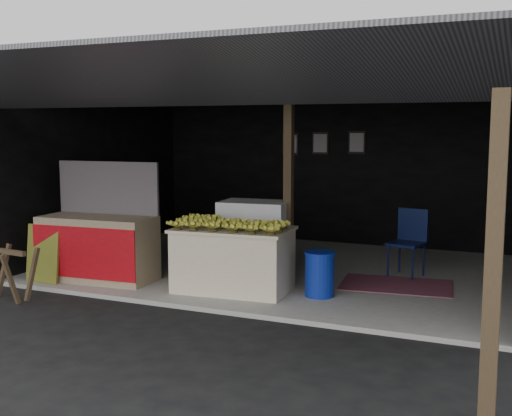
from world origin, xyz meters
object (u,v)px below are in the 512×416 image
at_px(sawhorse, 7,268).
at_px(water_barrel, 320,275).
at_px(banana_table, 233,259).
at_px(neighbor_stall, 98,245).
at_px(plastic_chair, 409,236).
at_px(white_crate, 255,238).

relative_size(sawhorse, water_barrel, 1.28).
bearing_deg(banana_table, neighbor_stall, -178.71).
height_order(neighbor_stall, plastic_chair, neighbor_stall).
height_order(banana_table, water_barrel, banana_table).
height_order(sawhorse, water_barrel, sawhorse).
xyz_separation_m(banana_table, sawhorse, (-2.55, -1.44, -0.06)).
xyz_separation_m(water_barrel, plastic_chair, (0.84, 1.65, 0.30)).
height_order(white_crate, plastic_chair, white_crate).
relative_size(white_crate, plastic_chair, 1.12).
height_order(banana_table, sawhorse, banana_table).
xyz_separation_m(sawhorse, plastic_chair, (4.53, 3.27, 0.21)).
distance_m(sawhorse, plastic_chair, 5.59).
bearing_deg(plastic_chair, sawhorse, -130.07).
relative_size(banana_table, sawhorse, 2.27).
height_order(neighbor_stall, water_barrel, neighbor_stall).
bearing_deg(neighbor_stall, water_barrel, 3.12).
distance_m(banana_table, white_crate, 0.97).
xyz_separation_m(neighbor_stall, plastic_chair, (4.01, 2.05, 0.08)).
bearing_deg(sawhorse, water_barrel, 30.93).
xyz_separation_m(neighbor_stall, sawhorse, (-0.52, -1.22, -0.13)).
bearing_deg(white_crate, banana_table, -88.74).
relative_size(white_crate, neighbor_stall, 0.65).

